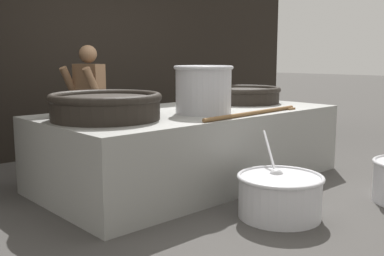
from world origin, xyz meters
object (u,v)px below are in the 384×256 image
Objects in this scene: stock_pot at (203,89)px; prep_bowl_vegetables at (280,194)px; giant_wok_far at (243,94)px; cook at (89,104)px; giant_wok_near at (106,105)px.

stock_pot is 1.36m from prep_bowl_vegetables.
cook reaches higher than giant_wok_far.
prep_bowl_vegetables is at bearing -130.10° from giant_wok_far.
stock_pot is (-1.12, -0.44, 0.14)m from giant_wok_far.
cook reaches higher than giant_wok_near.
giant_wok_far is at bearing 4.33° from giant_wok_near.
stock_pot is 0.41× the size of cook.
giant_wok_near is 2.09m from giant_wok_far.
giant_wok_near is 1.01m from stock_pot.
stock_pot reaches higher than giant_wok_far.
prep_bowl_vegetables is at bearing -59.24° from giant_wok_near.
stock_pot is (0.97, -0.28, 0.12)m from giant_wok_near.
giant_wok_near is at bearing 163.79° from stock_pot.
giant_wok_near is at bearing -175.67° from giant_wok_far.
stock_pot is at bearing -158.62° from giant_wok_far.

